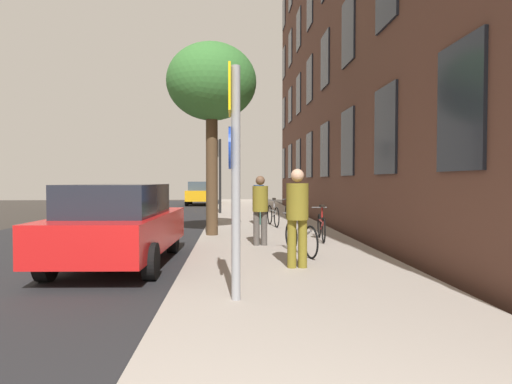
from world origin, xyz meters
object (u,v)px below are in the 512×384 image
(bicycle_2, at_px, (273,215))
(bicycle_3, at_px, (291,211))
(pedestrian_1, at_px, (260,206))
(car_0, at_px, (119,224))
(car_1, at_px, (201,193))
(traffic_light, at_px, (218,162))
(pedestrian_0, at_px, (297,211))
(sign_post, at_px, (234,163))
(pedestrian_2, at_px, (259,198))
(bicycle_1, at_px, (321,226))
(tree_near, at_px, (212,84))
(bicycle_0, at_px, (301,237))

(bicycle_2, bearing_deg, bicycle_3, 64.99)
(pedestrian_1, relative_size, car_0, 0.40)
(pedestrian_1, xyz_separation_m, car_0, (-2.94, -1.70, -0.25))
(car_1, bearing_deg, traffic_light, -80.39)
(traffic_light, relative_size, bicycle_2, 2.09)
(bicycle_3, height_order, pedestrian_0, pedestrian_0)
(bicycle_3, xyz_separation_m, car_1, (-4.49, 12.70, 0.36))
(sign_post, bearing_deg, pedestrian_2, 84.32)
(pedestrian_1, xyz_separation_m, pedestrian_2, (0.27, 4.80, -0.02))
(pedestrian_1, height_order, car_0, pedestrian_1)
(bicycle_1, xyz_separation_m, pedestrian_0, (-1.19, -3.43, 0.66))
(pedestrian_0, height_order, car_0, pedestrian_0)
(tree_near, bearing_deg, pedestrian_2, 60.85)
(sign_post, height_order, traffic_light, traffic_light)
(tree_near, height_order, pedestrian_2, tree_near)
(pedestrian_1, distance_m, car_1, 19.14)
(bicycle_3, bearing_deg, sign_post, -102.01)
(bicycle_3, height_order, car_0, car_0)
(tree_near, distance_m, bicycle_3, 6.48)
(sign_post, bearing_deg, tree_near, 95.21)
(pedestrian_0, xyz_separation_m, car_0, (-3.43, 0.94, -0.30))
(bicycle_1, xyz_separation_m, bicycle_3, (-0.04, 5.44, -0.01))
(pedestrian_0, bearing_deg, pedestrian_2, 91.69)
(bicycle_1, bearing_deg, pedestrian_2, 109.31)
(tree_near, relative_size, pedestrian_1, 3.26)
(sign_post, distance_m, bicycle_0, 3.88)
(pedestrian_1, bearing_deg, tree_near, 121.95)
(bicycle_0, bearing_deg, traffic_light, 100.57)
(tree_near, xyz_separation_m, car_0, (-1.67, -3.74, -3.64))
(pedestrian_1, relative_size, pedestrian_2, 1.02)
(bicycle_1, relative_size, car_0, 0.40)
(traffic_light, height_order, bicycle_2, traffic_light)
(bicycle_0, distance_m, pedestrian_2, 6.17)
(sign_post, xyz_separation_m, bicycle_2, (1.41, 8.91, -1.43))
(pedestrian_1, xyz_separation_m, car_1, (-2.85, 18.92, -0.25))
(sign_post, height_order, bicycle_2, sign_post)
(bicycle_2, height_order, pedestrian_2, pedestrian_2)
(bicycle_0, xyz_separation_m, pedestrian_1, (-0.78, 1.31, 0.59))
(bicycle_1, distance_m, bicycle_3, 5.44)
(traffic_light, relative_size, car_0, 0.84)
(tree_near, bearing_deg, bicycle_3, 55.20)
(bicycle_3, bearing_deg, pedestrian_1, -104.76)
(tree_near, distance_m, bicycle_0, 5.59)
(pedestrian_2, relative_size, car_0, 0.39)
(sign_post, distance_m, pedestrian_0, 2.42)
(bicycle_1, bearing_deg, bicycle_0, -113.32)
(pedestrian_1, bearing_deg, sign_post, -98.20)
(bicycle_2, height_order, car_1, car_1)
(tree_near, xyz_separation_m, bicycle_1, (2.95, -1.25, -3.99))
(bicycle_1, height_order, pedestrian_0, pedestrian_0)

